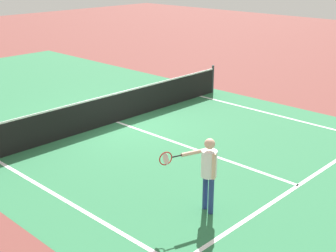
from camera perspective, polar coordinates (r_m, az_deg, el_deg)
ground_plane at (r=14.97m, az=-6.24°, el=0.49°), size 60.00×60.00×0.00m
court_surface_inbounds at (r=14.97m, az=-6.24°, el=0.50°), size 10.62×24.40×0.00m
line_service_near at (r=11.21m, az=15.60°, el=-6.99°), size 8.22×0.10×0.01m
line_center_service at (r=12.83m, az=3.05°, el=-2.75°), size 0.10×6.40×0.01m
net at (r=14.82m, az=-6.31°, el=2.29°), size 9.77×0.09×1.07m
player_near at (r=9.38m, az=4.85°, el=-5.04°), size 1.08×0.76×1.60m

